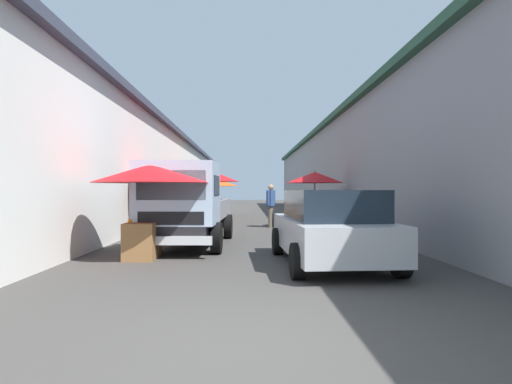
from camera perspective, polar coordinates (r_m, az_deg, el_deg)
The scene contains 12 objects.
ground at distance 17.33m, azimuth -0.76°, elevation -4.55°, with size 90.00×90.00×0.00m, color #3D3A38.
building_left_whitewash at distance 20.80m, azimuth -21.40°, elevation 2.55°, with size 49.80×7.50×4.57m.
building_right_concrete at distance 20.92m, azimuth 19.64°, elevation 2.94°, with size 49.80×7.50×4.86m.
fruit_stall_near_left at distance 16.49m, azimuth 7.89°, elevation 1.09°, with size 2.21×2.21×2.24m.
fruit_stall_far_right at distance 13.99m, azimuth -11.38°, elevation 1.79°, with size 2.83×2.83×2.27m.
fruit_stall_near_right at distance 9.20m, azimuth -14.19°, elevation 1.12°, with size 2.50×2.50×2.09m.
fruit_stall_mid_lane at distance 19.45m, azimuth -5.98°, elevation 1.60°, with size 2.48×2.48×2.40m.
fruit_stall_far_left at distance 23.40m, azimuth -5.56°, elevation 0.89°, with size 2.58×2.58×2.23m.
hatchback_car at distance 8.29m, azimuth 10.02°, elevation -4.68°, with size 3.99×2.07×1.45m.
delivery_truck at distance 10.39m, azimuth -9.75°, elevation -2.01°, with size 4.99×2.12×2.08m.
vendor_by_crates at distance 16.38m, azimuth 2.03°, elevation -1.43°, with size 0.61×0.38×1.67m.
parked_scooter at distance 17.23m, azimuth -11.69°, elevation -3.09°, with size 1.69×0.46×1.14m.
Camera 1 is at (-3.77, 0.16, 1.45)m, focal length 29.46 mm.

